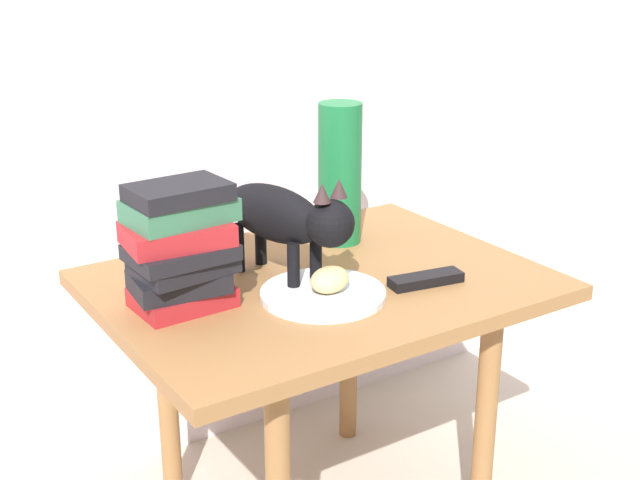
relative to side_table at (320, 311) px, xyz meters
The scene contains 7 objects.
side_table is the anchor object (origin of this frame).
plate 0.13m from the side_table, 119.77° to the right, with size 0.24×0.24×0.01m, color silver.
bread_roll 0.15m from the side_table, 113.09° to the right, with size 0.08×0.06×0.05m, color #E0BC7A.
cat 0.22m from the side_table, 159.39° to the left, with size 0.15×0.47×0.23m.
book_stack 0.35m from the side_table, behind, with size 0.20×0.15×0.23m.
green_vase 0.32m from the side_table, 45.92° to the left, with size 0.09×0.09×0.31m, color #196B38.
tv_remote 0.23m from the side_table, 41.99° to the right, with size 0.15×0.04×0.02m, color black.
Camera 1 is at (-0.85, -1.31, 1.21)m, focal length 47.66 mm.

